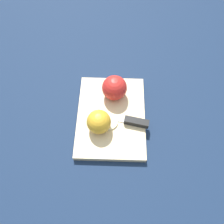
{
  "coord_description": "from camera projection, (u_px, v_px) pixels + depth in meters",
  "views": [
    {
      "loc": [
        0.33,
        -0.0,
        0.67
      ],
      "look_at": [
        0.0,
        0.0,
        0.04
      ],
      "focal_mm": 35.0,
      "sensor_mm": 36.0,
      "label": 1
    }
  ],
  "objects": [
    {
      "name": "cutting_board",
      "position": [
        112.0,
        116.0,
        0.74
      ],
      "size": [
        0.31,
        0.24,
        0.02
      ],
      "color": "#D1B789",
      "rests_on": "ground_plane"
    },
    {
      "name": "apple_half_right",
      "position": [
        100.0,
        122.0,
        0.68
      ],
      "size": [
        0.08,
        0.08,
        0.08
      ],
      "rotation": [
        0.0,
        0.0,
        5.09
      ],
      "color": "gold",
      "rests_on": "cutting_board"
    },
    {
      "name": "ground_plane",
      "position": [
        112.0,
        118.0,
        0.75
      ],
      "size": [
        4.0,
        4.0,
        0.0
      ],
      "primitive_type": "plane",
      "color": "#14233D"
    },
    {
      "name": "apple_half_left",
      "position": [
        115.0,
        88.0,
        0.73
      ],
      "size": [
        0.08,
        0.08,
        0.08
      ],
      "rotation": [
        0.0,
        0.0,
        0.92
      ],
      "color": "red",
      "rests_on": "cutting_board"
    },
    {
      "name": "knife",
      "position": [
        135.0,
        122.0,
        0.71
      ],
      "size": [
        0.06,
        0.18,
        0.02
      ],
      "rotation": [
        0.0,
        0.0,
        -1.81
      ],
      "color": "silver",
      "rests_on": "cutting_board"
    },
    {
      "name": "apple_slice",
      "position": [
        110.0,
        121.0,
        0.72
      ],
      "size": [
        0.06,
        0.06,
        0.01
      ],
      "color": "beige",
      "rests_on": "cutting_board"
    }
  ]
}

